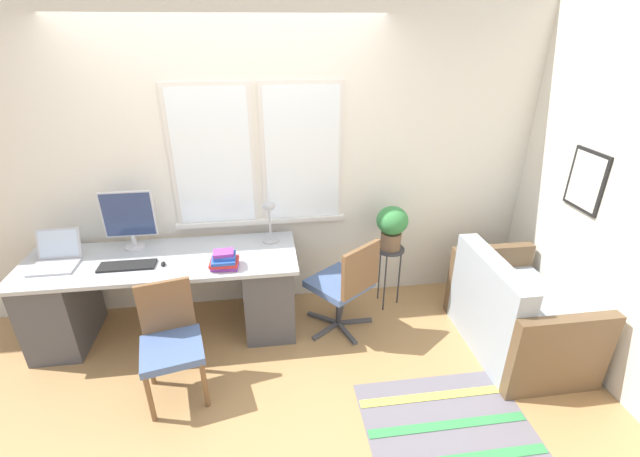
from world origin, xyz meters
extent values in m
plane|color=tan|center=(0.00, 0.00, 0.00)|extent=(14.00, 14.00, 0.00)
cube|color=white|center=(0.00, 0.80, 1.35)|extent=(9.00, 0.06, 2.70)
cube|color=silver|center=(-0.17, 0.76, 1.42)|extent=(0.70, 0.02, 1.21)
cube|color=white|center=(-0.17, 0.75, 1.42)|extent=(0.63, 0.01, 1.14)
cube|color=silver|center=(0.58, 0.76, 1.42)|extent=(0.70, 0.02, 1.21)
cube|color=white|center=(0.58, 0.75, 1.42)|extent=(0.63, 0.01, 1.14)
cube|color=silver|center=(0.21, 0.76, 0.83)|extent=(1.50, 0.11, 0.04)
cube|color=white|center=(2.68, 0.00, 1.35)|extent=(0.06, 9.00, 2.70)
cube|color=black|center=(2.64, -0.03, 1.36)|extent=(0.02, 0.36, 0.46)
cube|color=silver|center=(2.63, -0.03, 1.36)|extent=(0.01, 0.31, 0.41)
cube|color=#B2B7BC|center=(-0.61, 0.36, 0.71)|extent=(2.17, 0.72, 0.03)
cube|color=#4C4C51|center=(-1.46, 0.36, 0.35)|extent=(0.40, 0.64, 0.69)
cube|color=#4C4C51|center=(0.23, 0.36, 0.35)|extent=(0.40, 0.64, 0.69)
cube|color=#B7B7BC|center=(-1.39, 0.31, 0.73)|extent=(0.32, 0.24, 0.02)
cube|color=#B7B7BC|center=(-1.39, 0.47, 0.86)|extent=(0.32, 0.08, 0.23)
cube|color=silver|center=(-1.39, 0.46, 0.86)|extent=(0.29, 0.07, 0.20)
cylinder|color=silver|center=(-0.86, 0.58, 0.73)|extent=(0.16, 0.16, 0.02)
cylinder|color=silver|center=(-0.86, 0.58, 0.80)|extent=(0.04, 0.04, 0.11)
cube|color=silver|center=(-0.86, 0.58, 1.03)|extent=(0.41, 0.02, 0.39)
cube|color=navy|center=(-0.86, 0.57, 1.03)|extent=(0.39, 0.01, 0.37)
cube|color=black|center=(-0.84, 0.26, 0.73)|extent=(0.42, 0.15, 0.02)
ellipsoid|color=black|center=(-0.57, 0.24, 0.74)|extent=(0.04, 0.06, 0.03)
cylinder|color=#ADADB2|center=(0.27, 0.55, 0.73)|extent=(0.15, 0.15, 0.01)
cylinder|color=#ADADB2|center=(0.27, 0.55, 0.88)|extent=(0.02, 0.02, 0.29)
ellipsoid|color=#ADADB2|center=(0.27, 0.55, 1.05)|extent=(0.11, 0.11, 0.07)
cube|color=purple|center=(-0.09, 0.14, 0.74)|extent=(0.21, 0.15, 0.03)
cube|color=red|center=(-0.09, 0.15, 0.77)|extent=(0.22, 0.18, 0.03)
cube|color=#2851B2|center=(-0.10, 0.14, 0.80)|extent=(0.18, 0.16, 0.02)
cube|color=#2851B2|center=(-0.08, 0.15, 0.82)|extent=(0.16, 0.13, 0.03)
cube|color=purple|center=(-0.09, 0.15, 0.85)|extent=(0.16, 0.12, 0.03)
cylinder|color=brown|center=(-0.58, -0.59, 0.20)|extent=(0.04, 0.04, 0.41)
cylinder|color=brown|center=(-0.24, -0.51, 0.20)|extent=(0.04, 0.04, 0.41)
cylinder|color=brown|center=(-0.66, -0.24, 0.20)|extent=(0.04, 0.04, 0.41)
cylinder|color=brown|center=(-0.31, -0.17, 0.20)|extent=(0.04, 0.04, 0.41)
cube|color=#4C6699|center=(-0.45, -0.38, 0.41)|extent=(0.48, 0.47, 0.06)
cube|color=brown|center=(-0.49, -0.17, 0.63)|extent=(0.37, 0.11, 0.40)
cube|color=#47474C|center=(0.70, 0.16, 0.01)|extent=(0.27, 0.21, 0.03)
cube|color=#47474C|center=(0.87, 0.10, 0.01)|extent=(0.13, 0.30, 0.03)
cube|color=#47474C|center=(0.98, 0.25, 0.01)|extent=(0.31, 0.04, 0.03)
cube|color=#47474C|center=(0.87, 0.39, 0.01)|extent=(0.13, 0.30, 0.03)
cube|color=#47474C|center=(0.70, 0.34, 0.01)|extent=(0.27, 0.21, 0.03)
cylinder|color=#333338|center=(0.83, 0.25, 0.22)|extent=(0.04, 0.04, 0.38)
cube|color=#4C6699|center=(0.83, 0.25, 0.44)|extent=(0.62, 0.62, 0.06)
cube|color=brown|center=(0.96, 0.06, 0.67)|extent=(0.36, 0.28, 0.40)
cube|color=#9EA8B2|center=(2.22, -0.21, 0.23)|extent=(0.74, 0.94, 0.45)
cube|color=#9EA8B2|center=(1.93, -0.21, 0.64)|extent=(0.16, 0.94, 0.37)
cube|color=brown|center=(2.22, -0.72, 0.33)|extent=(0.74, 0.09, 0.66)
cube|color=brown|center=(2.22, 0.31, 0.33)|extent=(0.74, 0.09, 0.66)
cylinder|color=#333338|center=(1.33, 0.50, 0.59)|extent=(0.26, 0.26, 0.02)
cylinder|color=#333338|center=(1.44, 0.50, 0.29)|extent=(0.01, 0.01, 0.58)
cylinder|color=#333338|center=(1.28, 0.59, 0.29)|extent=(0.01, 0.01, 0.58)
cylinder|color=#333338|center=(1.28, 0.40, 0.29)|extent=(0.01, 0.01, 0.58)
cylinder|color=brown|center=(1.33, 0.50, 0.68)|extent=(0.18, 0.18, 0.16)
ellipsoid|color=#388442|center=(1.33, 0.50, 0.88)|extent=(0.28, 0.28, 0.25)
cube|color=slate|center=(1.37, -0.90, 0.00)|extent=(1.11, 0.87, 0.01)
cube|color=#388E4C|center=(1.37, -0.90, 0.01)|extent=(1.08, 0.07, 0.00)
cube|color=#DBCC4C|center=(1.37, -0.66, 0.01)|extent=(1.08, 0.07, 0.00)
camera|label=1|loc=(0.25, -2.77, 2.42)|focal=24.00mm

